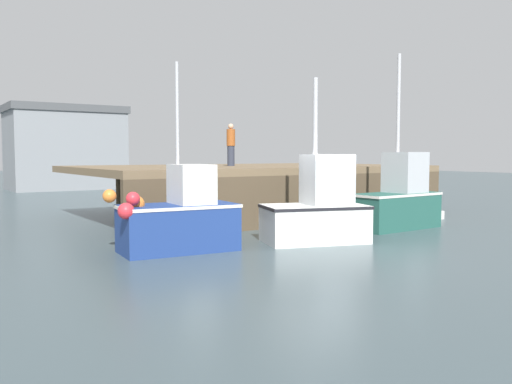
# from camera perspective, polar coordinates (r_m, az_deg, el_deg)

# --- Properties ---
(ground) EXTENTS (120.00, 160.00, 0.10)m
(ground) POSITION_cam_1_polar(r_m,az_deg,el_deg) (14.70, 6.12, -5.85)
(ground) COLOR #3D4C51
(pier) EXTENTS (13.64, 8.26, 2.01)m
(pier) POSITION_cam_1_polar(r_m,az_deg,el_deg) (21.56, 0.18, 1.93)
(pier) COLOR brown
(pier) RESTS_ON ground
(fishing_boat_near_left) EXTENTS (3.25, 1.70, 4.76)m
(fishing_boat_near_left) POSITION_cam_1_polar(r_m,az_deg,el_deg) (13.77, -8.16, -2.75)
(fishing_boat_near_left) COLOR navy
(fishing_boat_near_left) RESTS_ON ground
(fishing_boat_near_right) EXTENTS (3.21, 2.39, 4.57)m
(fishing_boat_near_right) POSITION_cam_1_polar(r_m,az_deg,el_deg) (15.16, 6.60, -1.80)
(fishing_boat_near_right) COLOR silver
(fishing_boat_near_right) RESTS_ON ground
(fishing_boat_mid) EXTENTS (3.30, 1.43, 5.73)m
(fishing_boat_mid) POSITION_cam_1_polar(r_m,az_deg,el_deg) (18.45, 14.89, -0.79)
(fishing_boat_mid) COLOR #23564C
(fishing_boat_mid) RESTS_ON ground
(rowboat) EXTENTS (1.53, 0.89, 0.35)m
(rowboat) POSITION_cam_1_polar(r_m,az_deg,el_deg) (21.31, 17.57, -2.40)
(rowboat) COLOR silver
(rowboat) RESTS_ON ground
(dockworker) EXTENTS (0.34, 0.34, 1.68)m
(dockworker) POSITION_cam_1_polar(r_m,az_deg,el_deg) (21.48, -2.68, 5.03)
(dockworker) COLOR #2D3342
(dockworker) RESTS_ON pier
(warehouse) EXTENTS (7.89, 5.19, 5.90)m
(warehouse) POSITION_cam_1_polar(r_m,az_deg,el_deg) (41.01, -19.55, 4.46)
(warehouse) COLOR gray
(warehouse) RESTS_ON ground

